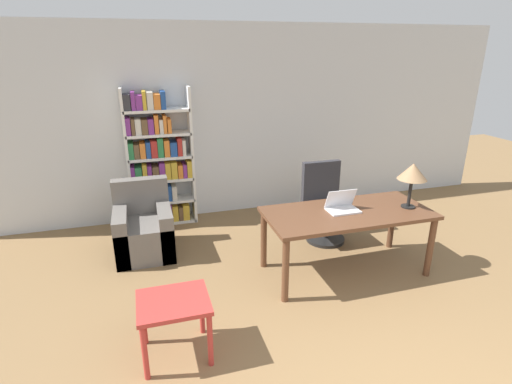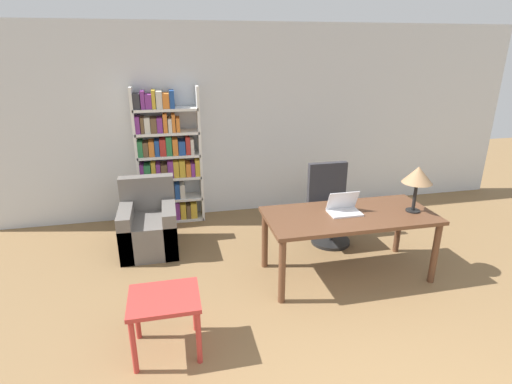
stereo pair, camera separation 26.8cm
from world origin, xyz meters
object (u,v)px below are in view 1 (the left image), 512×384
object	(u,v)px
desk	(347,219)
armchair	(144,230)
office_chair	(324,205)
bookshelf	(158,164)
laptop	(342,206)
side_table_blue	(174,310)
table_lamp	(413,173)

from	to	relation	value
desk	armchair	bearing A→B (deg)	152.82
desk	office_chair	world-z (taller)	office_chair
office_chair	bookshelf	xyz separation A→B (m)	(-1.99, 1.10, 0.41)
laptop	side_table_blue	world-z (taller)	laptop
side_table_blue	bookshelf	world-z (taller)	bookshelf
table_lamp	armchair	xyz separation A→B (m)	(-2.81, 1.17, -0.83)
desk	armchair	xyz separation A→B (m)	(-2.12, 1.09, -0.34)
side_table_blue	armchair	world-z (taller)	armchair
desk	bookshelf	bearing A→B (deg)	134.01
table_lamp	bookshelf	distance (m)	3.25
desk	office_chair	distance (m)	0.85
laptop	armchair	size ratio (longest dim) A/B	0.39
table_lamp	armchair	bearing A→B (deg)	157.44
laptop	side_table_blue	bearing A→B (deg)	-156.32
laptop	armchair	bearing A→B (deg)	153.22
table_lamp	office_chair	xyz separation A→B (m)	(-0.55, 0.90, -0.66)
desk	bookshelf	distance (m)	2.68
office_chair	side_table_blue	xyz separation A→B (m)	(-2.07, -1.61, -0.03)
table_lamp	side_table_blue	world-z (taller)	table_lamp
armchair	bookshelf	xyz separation A→B (m)	(0.26, 0.83, 0.58)
desk	armchair	world-z (taller)	armchair
side_table_blue	desk	bearing A→B (deg)	22.01
desk	side_table_blue	distance (m)	2.10
desk	side_table_blue	bearing A→B (deg)	-157.99
office_chair	side_table_blue	size ratio (longest dim) A/B	1.79
desk	side_table_blue	world-z (taller)	desk
bookshelf	laptop	bearing A→B (deg)	-46.12
desk	table_lamp	xyz separation A→B (m)	(0.69, -0.08, 0.48)
laptop	office_chair	size ratio (longest dim) A/B	0.33
laptop	side_table_blue	size ratio (longest dim) A/B	0.60
office_chair	laptop	bearing A→B (deg)	-103.49
table_lamp	office_chair	distance (m)	1.25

